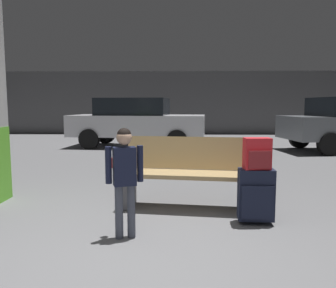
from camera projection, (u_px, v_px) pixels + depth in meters
The scene contains 7 objects.
ground_plane at pixel (159, 174), 6.70m from camera, with size 18.00×18.00×0.10m, color slate.
garage_back_wall at pixel (169, 103), 15.34m from camera, with size 18.00×0.12×2.80m, color #565658.
bench at pixel (186, 173), 4.30m from camera, with size 1.65×0.72×0.89m.
suitcase at pixel (256, 195), 3.72m from camera, with size 0.39×0.25×0.60m.
backpack_bright at pixel (257, 154), 3.67m from camera, with size 0.29×0.20×0.34m.
child at pixel (124, 171), 3.28m from camera, with size 0.35×0.21×1.08m.
parked_car_far at pixel (137, 121), 10.64m from camera, with size 4.25×2.12×1.51m.
Camera 1 is at (0.33, -2.58, 1.29)m, focal length 36.57 mm.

